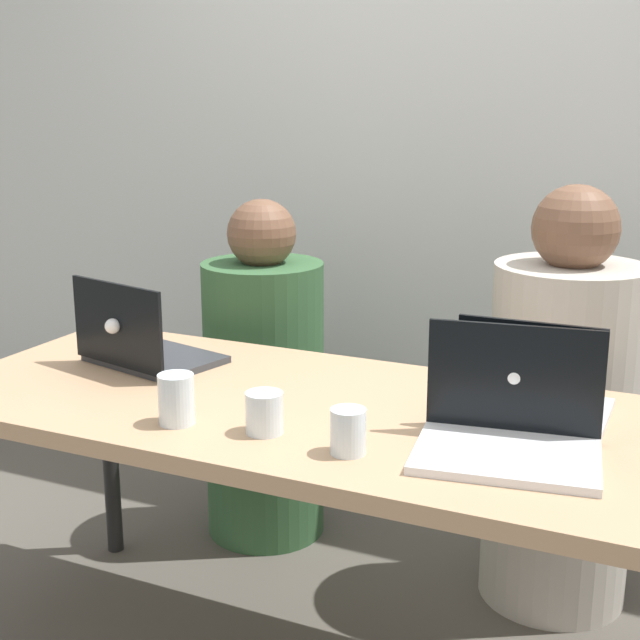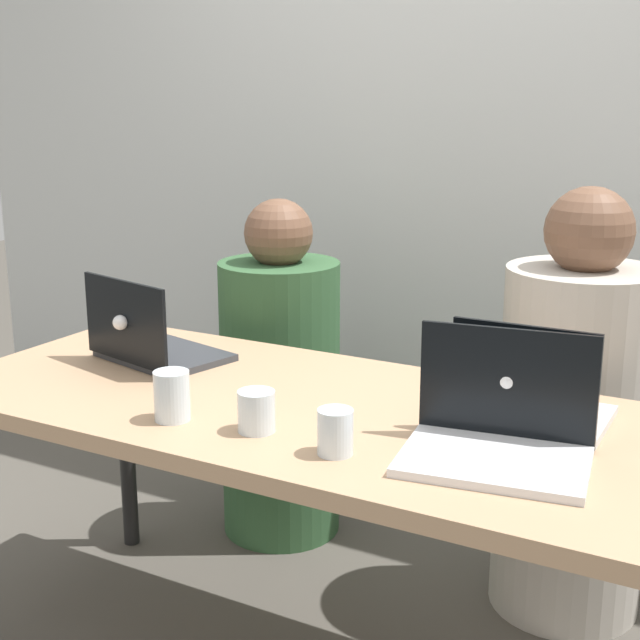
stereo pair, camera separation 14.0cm
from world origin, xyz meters
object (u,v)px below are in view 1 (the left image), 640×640
(water_glass_left, at_px, (176,402))
(water_glass_center, at_px, (263,415))
(laptop_front_right, at_px, (509,428))
(person_on_left, at_px, (264,389))
(laptop_back_right, at_px, (534,398))
(laptop_back_left, at_px, (142,347))
(person_on_right, at_px, (562,423))
(water_glass_right, at_px, (348,434))

(water_glass_left, bearing_deg, water_glass_center, 9.35)
(water_glass_left, bearing_deg, laptop_front_right, 11.63)
(person_on_left, bearing_deg, laptop_front_right, 125.16)
(laptop_back_right, distance_m, laptop_back_left, 1.01)
(laptop_back_left, relative_size, water_glass_left, 3.41)
(person_on_right, relative_size, laptop_back_left, 3.18)
(laptop_front_right, bearing_deg, person_on_left, 133.21)
(laptop_back_left, bearing_deg, person_on_right, -136.00)
(laptop_back_left, bearing_deg, laptop_back_right, -165.16)
(laptop_back_right, distance_m, water_glass_right, 0.45)
(laptop_front_right, bearing_deg, water_glass_right, -163.04)
(water_glass_right, bearing_deg, laptop_front_right, 25.52)
(person_on_right, height_order, laptop_front_right, person_on_right)
(laptop_front_right, bearing_deg, person_on_right, 82.64)
(laptop_back_left, bearing_deg, water_glass_left, 148.46)
(person_on_right, xyz_separation_m, laptop_back_left, (-0.99, -0.58, 0.25))
(laptop_back_left, bearing_deg, laptop_front_right, -176.47)
(laptop_front_right, height_order, water_glass_right, laptop_front_right)
(laptop_back_right, relative_size, water_glass_right, 3.33)
(laptop_front_right, xyz_separation_m, water_glass_left, (-0.69, -0.14, -0.00))
(laptop_front_right, distance_m, water_glass_center, 0.51)
(person_on_right, height_order, water_glass_left, person_on_right)
(laptop_back_right, height_order, water_glass_left, laptop_back_right)
(laptop_front_right, relative_size, laptop_back_right, 1.26)
(laptop_front_right, xyz_separation_m, water_glass_center, (-0.49, -0.11, -0.01))
(water_glass_right, bearing_deg, laptop_back_right, 48.77)
(water_glass_right, distance_m, water_glass_center, 0.21)
(laptop_back_left, xyz_separation_m, water_glass_center, (0.51, -0.28, -0.01))
(person_on_right, height_order, water_glass_right, person_on_right)
(laptop_front_right, distance_m, laptop_back_right, 0.20)
(laptop_back_right, bearing_deg, laptop_back_left, 0.68)
(laptop_front_right, relative_size, water_glass_right, 4.21)
(laptop_front_right, relative_size, laptop_back_left, 1.03)
(laptop_front_right, relative_size, water_glass_center, 4.38)
(water_glass_center, bearing_deg, water_glass_left, -170.65)
(person_on_left, height_order, laptop_back_left, person_on_left)
(person_on_right, distance_m, water_glass_left, 1.15)
(laptop_front_right, relative_size, water_glass_left, 3.52)
(laptop_back_left, xyz_separation_m, water_glass_left, (0.32, -0.32, -0.00))
(person_on_left, height_order, laptop_front_right, person_on_left)
(person_on_right, distance_m, laptop_back_left, 1.18)
(person_on_left, bearing_deg, water_glass_left, 90.45)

